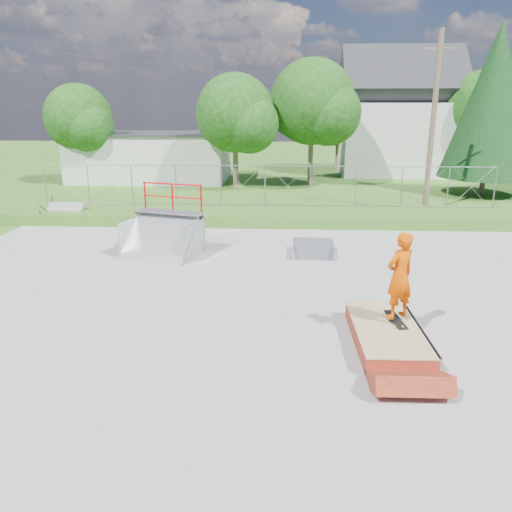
% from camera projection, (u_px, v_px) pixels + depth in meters
% --- Properties ---
extents(ground, '(120.00, 120.00, 0.00)m').
position_uv_depth(ground, '(250.00, 305.00, 12.51)').
color(ground, '#32611B').
rests_on(ground, ground).
extents(concrete_pad, '(20.00, 16.00, 0.04)m').
position_uv_depth(concrete_pad, '(250.00, 305.00, 12.50)').
color(concrete_pad, '#979794').
rests_on(concrete_pad, ground).
extents(grass_berm, '(24.00, 3.00, 0.50)m').
position_uv_depth(grass_berm, '(264.00, 216.00, 21.52)').
color(grass_berm, '#32611B').
rests_on(grass_berm, ground).
extents(grind_box, '(1.40, 2.82, 0.42)m').
position_uv_depth(grind_box, '(387.00, 336.00, 10.39)').
color(grind_box, maroon).
rests_on(grind_box, concrete_pad).
extents(quarter_pipe, '(2.75, 2.51, 2.30)m').
position_uv_depth(quarter_pipe, '(160.00, 223.00, 16.22)').
color(quarter_pipe, '#A7ABAF').
rests_on(quarter_pipe, concrete_pad).
extents(flat_bank_ramp, '(1.38, 1.47, 0.41)m').
position_uv_depth(flat_bank_ramp, '(313.00, 250.00, 16.61)').
color(flat_bank_ramp, '#A7ABAF').
rests_on(flat_bank_ramp, concrete_pad).
extents(skateboard, '(0.39, 0.82, 0.13)m').
position_uv_depth(skateboard, '(396.00, 320.00, 10.53)').
color(skateboard, black).
rests_on(skateboard, grind_box).
extents(skater, '(0.80, 0.73, 1.84)m').
position_uv_depth(skater, '(400.00, 279.00, 10.26)').
color(skater, '#D94700').
rests_on(skater, grind_box).
extents(concrete_stairs, '(1.50, 1.60, 0.80)m').
position_uv_depth(concrete_stairs, '(63.00, 214.00, 21.14)').
color(concrete_stairs, '#979794').
rests_on(concrete_stairs, ground).
extents(chain_link_fence, '(20.00, 0.06, 1.80)m').
position_uv_depth(chain_link_fence, '(265.00, 186.00, 22.14)').
color(chain_link_fence, gray).
rests_on(chain_link_fence, grass_berm).
extents(utility_building_flat, '(10.00, 6.00, 3.00)m').
position_uv_depth(utility_building_flat, '(152.00, 157.00, 33.51)').
color(utility_building_flat, beige).
rests_on(utility_building_flat, ground).
extents(gable_house, '(8.40, 6.08, 8.94)m').
position_uv_depth(gable_house, '(398.00, 120.00, 35.81)').
color(gable_house, beige).
rests_on(gable_house, ground).
extents(utility_pole, '(0.24, 0.24, 8.00)m').
position_uv_depth(utility_pole, '(433.00, 124.00, 22.45)').
color(utility_pole, brown).
rests_on(utility_pole, ground).
extents(tree_left_near, '(4.76, 4.48, 6.65)m').
position_uv_depth(tree_left_near, '(239.00, 116.00, 28.42)').
color(tree_left_near, brown).
rests_on(tree_left_near, ground).
extents(tree_center, '(5.44, 5.12, 7.60)m').
position_uv_depth(tree_center, '(317.00, 105.00, 29.91)').
color(tree_center, brown).
rests_on(tree_center, ground).
extents(tree_left_far, '(4.42, 4.16, 6.18)m').
position_uv_depth(tree_left_far, '(81.00, 121.00, 30.94)').
color(tree_left_far, brown).
rests_on(tree_left_far, ground).
extents(tree_right_far, '(5.10, 4.80, 7.12)m').
position_uv_depth(tree_right_far, '(486.00, 110.00, 33.26)').
color(tree_right_far, brown).
rests_on(tree_right_far, ground).
extents(tree_back_mid, '(4.08, 3.84, 5.70)m').
position_uv_depth(tree_back_mid, '(342.00, 122.00, 37.83)').
color(tree_back_mid, brown).
rests_on(tree_back_mid, ground).
extents(conifer_tree, '(5.04, 5.04, 9.10)m').
position_uv_depth(conifer_tree, '(493.00, 101.00, 26.70)').
color(conifer_tree, brown).
rests_on(conifer_tree, ground).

